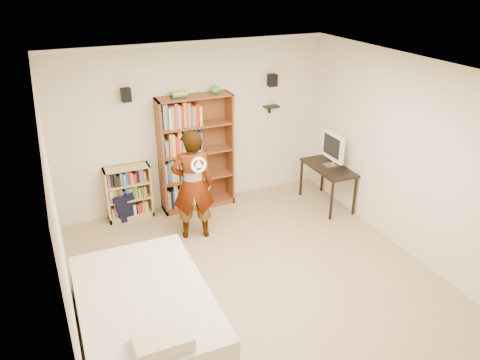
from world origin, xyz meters
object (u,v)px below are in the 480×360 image
at_px(daybed, 145,308).
at_px(person, 193,185).
at_px(computer_desk, 327,186).
at_px(low_bookshelf, 129,193).
at_px(tall_bookshelf, 196,153).

distance_m(daybed, person, 2.13).
relative_size(computer_desk, daybed, 0.48).
relative_size(computer_desk, person, 0.61).
distance_m(computer_desk, person, 2.42).
bearing_deg(low_bookshelf, computer_desk, -15.42).
bearing_deg(person, low_bookshelf, -36.78).
distance_m(low_bookshelf, computer_desk, 3.26).
bearing_deg(person, tall_bookshelf, -97.97).
bearing_deg(daybed, tall_bookshelf, 60.32).
distance_m(tall_bookshelf, computer_desk, 2.25).
relative_size(low_bookshelf, person, 0.53).
relative_size(low_bookshelf, daybed, 0.41).
height_order(tall_bookshelf, low_bookshelf, tall_bookshelf).
distance_m(tall_bookshelf, low_bookshelf, 1.24).
height_order(tall_bookshelf, computer_desk, tall_bookshelf).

